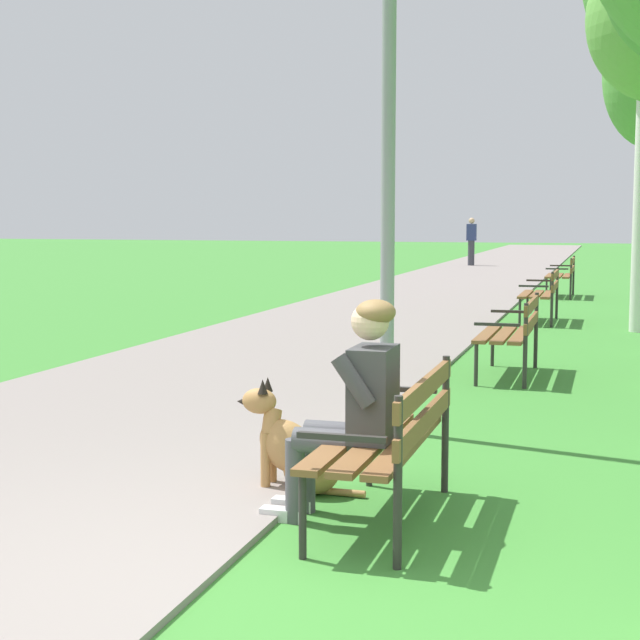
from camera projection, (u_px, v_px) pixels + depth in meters
ground_plane at (244, 589)px, 4.45m from camera, size 120.00×120.00×0.00m
paved_path at (475, 275)px, 27.94m from camera, size 4.10×60.00×0.04m
park_bench_near at (392, 432)px, 5.36m from camera, size 0.55×1.50×0.85m
park_bench_mid at (514, 329)px, 10.28m from camera, size 0.55×1.50×0.85m
park_bench_far at (543, 291)px, 15.58m from camera, size 0.55×1.50×0.85m
park_bench_furthest at (563, 273)px, 20.48m from camera, size 0.55×1.50×0.85m
person_seated_on_near_bench at (354, 402)px, 5.36m from camera, size 0.74×0.49×1.25m
dog_shepherd at (296, 451)px, 5.98m from camera, size 0.83×0.28×0.71m
lamp_post_near at (388, 122)px, 7.47m from camera, size 0.24×0.24×4.68m
pedestrian_distant at (471, 242)px, 32.95m from camera, size 0.32×0.22×1.65m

